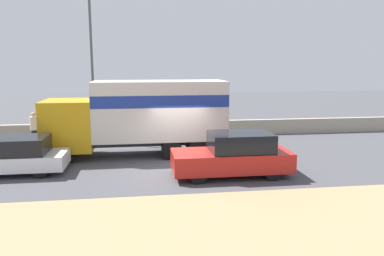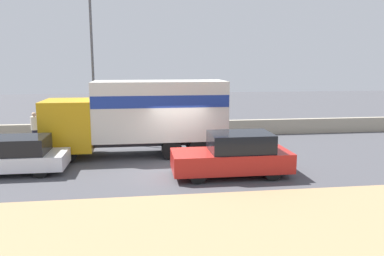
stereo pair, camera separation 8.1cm
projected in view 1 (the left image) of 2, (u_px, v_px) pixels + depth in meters
ground_plane at (183, 168)px, 15.66m from camera, size 80.00×80.00×0.00m
dirt_shoulder_foreground at (208, 228)px, 9.94m from camera, size 60.00×5.21×0.04m
stone_wall_backdrop at (169, 129)px, 22.26m from camera, size 60.00×0.35×0.92m
street_lamp at (92, 57)px, 20.12m from camera, size 0.56×0.28×8.25m
box_truck at (142, 113)px, 17.54m from camera, size 8.35×2.41×3.53m
car_hatchback at (234, 155)px, 14.50m from camera, size 4.57×1.84×1.70m
car_sedan_second at (11, 156)px, 14.81m from camera, size 4.45×1.82×1.46m
pedestrian at (34, 128)px, 19.79m from camera, size 0.39×0.39×1.79m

